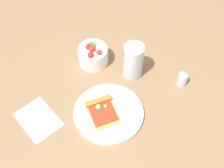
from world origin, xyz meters
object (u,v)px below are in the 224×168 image
object	(u,v)px
plate	(109,113)
paper_napkin	(38,119)
pizza_slice_main	(101,110)
pepper_shaker	(183,78)
salad_bowl	(93,55)
soda_glass	(133,62)

from	to	relation	value
plate	paper_napkin	size ratio (longest dim) A/B	1.59
pizza_slice_main	pepper_shaker	size ratio (longest dim) A/B	2.22
salad_bowl	pepper_shaker	xyz separation A→B (m)	(-0.32, -0.14, -0.01)
paper_napkin	pepper_shaker	xyz separation A→B (m)	(-0.27, -0.45, 0.03)
salad_bowl	soda_glass	size ratio (longest dim) A/B	0.83
salad_bowl	paper_napkin	xyz separation A→B (m)	(-0.05, 0.31, -0.04)
plate	soda_glass	xyz separation A→B (m)	(0.06, -0.19, 0.06)
pizza_slice_main	paper_napkin	xyz separation A→B (m)	(0.14, 0.16, -0.02)
plate	pepper_shaker	world-z (taller)	pepper_shaker
pizza_slice_main	pepper_shaker	world-z (taller)	pepper_shaker
pizza_slice_main	paper_napkin	bearing A→B (deg)	49.06
paper_napkin	pepper_shaker	world-z (taller)	pepper_shaker
salad_bowl	pepper_shaker	size ratio (longest dim) A/B	1.85
paper_napkin	plate	bearing A→B (deg)	-132.47
pepper_shaker	salad_bowl	bearing A→B (deg)	23.67
salad_bowl	paper_napkin	size ratio (longest dim) A/B	0.77
plate	pepper_shaker	bearing A→B (deg)	-111.81
pepper_shaker	paper_napkin	bearing A→B (deg)	59.02
pizza_slice_main	soda_glass	world-z (taller)	soda_glass
plate	soda_glass	distance (m)	0.21
plate	pizza_slice_main	xyz separation A→B (m)	(0.02, 0.01, 0.01)
salad_bowl	soda_glass	bearing A→B (deg)	-159.99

